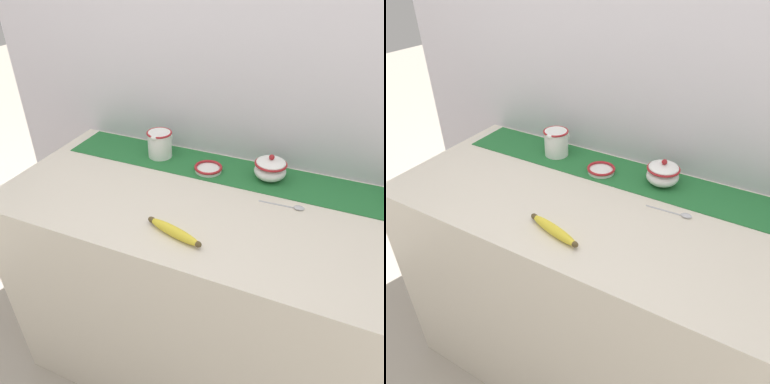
{
  "view_description": "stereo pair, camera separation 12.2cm",
  "coord_description": "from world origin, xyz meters",
  "views": [
    {
      "loc": [
        0.37,
        -0.98,
        1.65
      ],
      "look_at": [
        -0.03,
        -0.04,
        0.97
      ],
      "focal_mm": 35.0,
      "sensor_mm": 36.0,
      "label": 1
    },
    {
      "loc": [
        0.48,
        -0.92,
        1.65
      ],
      "look_at": [
        -0.03,
        -0.04,
        0.97
      ],
      "focal_mm": 35.0,
      "sensor_mm": 36.0,
      "label": 2
    }
  ],
  "objects": [
    {
      "name": "ground_plane",
      "position": [
        0.0,
        0.0,
        0.0
      ],
      "size": [
        12.0,
        12.0,
        0.0
      ],
      "primitive_type": "plane",
      "color": "#B2A899"
    },
    {
      "name": "countertop",
      "position": [
        0.0,
        0.0,
        0.46
      ],
      "size": [
        1.41,
        0.67,
        0.92
      ],
      "primitive_type": "cube",
      "color": "beige",
      "rests_on": "ground_plane"
    },
    {
      "name": "back_wall",
      "position": [
        0.0,
        0.35,
        1.2
      ],
      "size": [
        2.21,
        0.04,
        2.4
      ],
      "primitive_type": "cube",
      "color": "silver",
      "rests_on": "ground_plane"
    },
    {
      "name": "table_runner",
      "position": [
        0.0,
        0.22,
        0.92
      ],
      "size": [
        1.3,
        0.21,
        0.0
      ],
      "primitive_type": "cube",
      "color": "#236B33",
      "rests_on": "countertop"
    },
    {
      "name": "cream_pitcher",
      "position": [
        -0.28,
        0.22,
        0.98
      ],
      "size": [
        0.1,
        0.12,
        0.11
      ],
      "color": "white",
      "rests_on": "countertop"
    },
    {
      "name": "sugar_bowl",
      "position": [
        0.17,
        0.22,
        0.97
      ],
      "size": [
        0.12,
        0.12,
        0.1
      ],
      "color": "white",
      "rests_on": "countertop"
    },
    {
      "name": "small_dish",
      "position": [
        -0.06,
        0.18,
        0.93
      ],
      "size": [
        0.11,
        0.11,
        0.02
      ],
      "color": "white",
      "rests_on": "countertop"
    },
    {
      "name": "banana",
      "position": [
        -0.01,
        -0.21,
        0.94
      ],
      "size": [
        0.2,
        0.08,
        0.03
      ],
      "rotation": [
        0.0,
        0.0,
        -0.27
      ],
      "color": "yellow",
      "rests_on": "countertop"
    },
    {
      "name": "spoon",
      "position": [
        0.3,
        0.07,
        0.92
      ],
      "size": [
        0.15,
        0.03,
        0.01
      ],
      "rotation": [
        0.0,
        0.0,
        0.05
      ],
      "color": "#B7B7BC",
      "rests_on": "countertop"
    }
  ]
}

